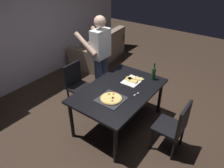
{
  "coord_description": "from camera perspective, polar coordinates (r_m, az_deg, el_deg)",
  "views": [
    {
      "loc": [
        -2.4,
        -1.62,
        2.65
      ],
      "look_at": [
        0.0,
        0.15,
        0.8
      ],
      "focal_mm": 33.38,
      "sensor_mm": 36.0,
      "label": 1
    }
  ],
  "objects": [
    {
      "name": "chair_near_camera",
      "position": [
        3.27,
        16.87,
        -10.71
      ],
      "size": [
        0.42,
        0.42,
        0.9
      ],
      "color": "black",
      "rests_on": "ground_plane"
    },
    {
      "name": "pizza_slices_on_towel",
      "position": [
        3.71,
        5.69,
        1.05
      ],
      "size": [
        0.36,
        0.3,
        0.03
      ],
      "color": "white",
      "rests_on": "dining_table"
    },
    {
      "name": "chair_far_side",
      "position": [
        4.15,
        -9.58,
        0.33
      ],
      "size": [
        0.42,
        0.42,
        0.9
      ],
      "color": "black",
      "rests_on": "ground_plane"
    },
    {
      "name": "dining_table",
      "position": [
        3.5,
        1.98,
        -2.44
      ],
      "size": [
        1.6,
        1.05,
        0.75
      ],
      "color": "black",
      "rests_on": "ground_plane"
    },
    {
      "name": "wine_bottle",
      "position": [
        3.75,
        11.29,
        2.86
      ],
      "size": [
        0.07,
        0.07,
        0.32
      ],
      "color": "#194723",
      "rests_on": "dining_table"
    },
    {
      "name": "back_wall",
      "position": [
        5.01,
        -24.0,
        14.77
      ],
      "size": [
        6.4,
        0.1,
        2.8
      ],
      "primitive_type": "cube",
      "color": "#BCB7C6",
      "rests_on": "ground_plane"
    },
    {
      "name": "couch",
      "position": [
        6.09,
        -3.29,
        9.1
      ],
      "size": [
        1.79,
        1.04,
        0.85
      ],
      "color": "gray",
      "rests_on": "ground_plane"
    },
    {
      "name": "kitchen_scissors",
      "position": [
        3.31,
        5.88,
        -3.24
      ],
      "size": [
        0.2,
        0.09,
        0.01
      ],
      "color": "silver",
      "rests_on": "dining_table"
    },
    {
      "name": "pepperoni_pizza_on_tray",
      "position": [
        3.21,
        -0.26,
        -4.05
      ],
      "size": [
        0.39,
        0.39,
        0.04
      ],
      "color": "#2D2D33",
      "rests_on": "dining_table"
    },
    {
      "name": "ground_plane",
      "position": [
        3.92,
        1.79,
        -10.68
      ],
      "size": [
        12.0,
        12.0,
        0.0
      ],
      "primitive_type": "plane",
      "color": "#38281E"
    },
    {
      "name": "person_serving_pizza",
      "position": [
        4.1,
        -3.22,
        8.03
      ],
      "size": [
        0.55,
        0.54,
        1.75
      ],
      "color": "#38476B",
      "rests_on": "ground_plane"
    }
  ]
}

